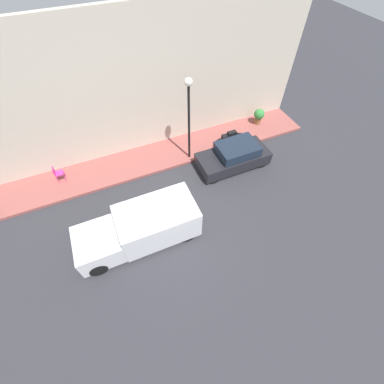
{
  "coord_description": "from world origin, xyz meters",
  "views": [
    {
      "loc": [
        -5.81,
        1.66,
        10.39
      ],
      "look_at": [
        1.29,
        -1.38,
        0.6
      ],
      "focal_mm": 24.0,
      "sensor_mm": 36.0,
      "label": 1
    }
  ],
  "objects_px": {
    "parked_car": "(234,156)",
    "cafe_chair": "(57,173)",
    "delivery_van": "(140,228)",
    "streetlamp": "(189,106)",
    "potted_plant": "(259,115)",
    "motorcycle_black": "(230,138)"
  },
  "relations": [
    {
      "from": "parked_car",
      "to": "cafe_chair",
      "type": "xyz_separation_m",
      "value": [
        2.46,
        8.93,
        0.02
      ]
    },
    {
      "from": "parked_car",
      "to": "delivery_van",
      "type": "bearing_deg",
      "value": 112.6
    },
    {
      "from": "delivery_van",
      "to": "streetlamp",
      "type": "height_order",
      "value": "streetlamp"
    },
    {
      "from": "parked_car",
      "to": "potted_plant",
      "type": "height_order",
      "value": "parked_car"
    },
    {
      "from": "delivery_van",
      "to": "motorcycle_black",
      "type": "bearing_deg",
      "value": -58.32
    },
    {
      "from": "parked_car",
      "to": "motorcycle_black",
      "type": "distance_m",
      "value": 1.66
    },
    {
      "from": "motorcycle_black",
      "to": "parked_car",
      "type": "bearing_deg",
      "value": 159.46
    },
    {
      "from": "motorcycle_black",
      "to": "streetlamp",
      "type": "height_order",
      "value": "streetlamp"
    },
    {
      "from": "parked_car",
      "to": "delivery_van",
      "type": "height_order",
      "value": "delivery_van"
    },
    {
      "from": "parked_car",
      "to": "streetlamp",
      "type": "distance_m",
      "value": 3.7
    },
    {
      "from": "streetlamp",
      "to": "motorcycle_black",
      "type": "bearing_deg",
      "value": -87.24
    },
    {
      "from": "motorcycle_black",
      "to": "cafe_chair",
      "type": "relative_size",
      "value": 2.02
    },
    {
      "from": "parked_car",
      "to": "cafe_chair",
      "type": "bearing_deg",
      "value": 74.61
    },
    {
      "from": "streetlamp",
      "to": "potted_plant",
      "type": "relative_size",
      "value": 4.62
    },
    {
      "from": "motorcycle_black",
      "to": "streetlamp",
      "type": "bearing_deg",
      "value": 92.76
    },
    {
      "from": "potted_plant",
      "to": "parked_car",
      "type": "bearing_deg",
      "value": 128.62
    },
    {
      "from": "parked_car",
      "to": "potted_plant",
      "type": "relative_size",
      "value": 3.86
    },
    {
      "from": "potted_plant",
      "to": "cafe_chair",
      "type": "bearing_deg",
      "value": 90.36
    },
    {
      "from": "delivery_van",
      "to": "cafe_chair",
      "type": "distance_m",
      "value": 5.77
    },
    {
      "from": "delivery_van",
      "to": "parked_car",
      "type": "bearing_deg",
      "value": -67.4
    },
    {
      "from": "streetlamp",
      "to": "potted_plant",
      "type": "xyz_separation_m",
      "value": [
        1.11,
        -5.21,
        -2.67
      ]
    },
    {
      "from": "streetlamp",
      "to": "potted_plant",
      "type": "height_order",
      "value": "streetlamp"
    }
  ]
}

